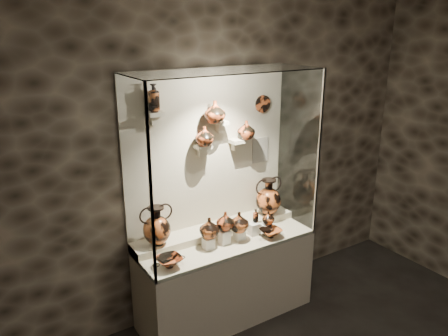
# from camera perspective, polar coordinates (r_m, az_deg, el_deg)

# --- Properties ---
(wall_back) EXTENTS (5.00, 0.02, 3.20)m
(wall_back) POSITION_cam_1_polar(r_m,az_deg,el_deg) (4.13, -2.13, 1.92)
(wall_back) COLOR black
(wall_back) RESTS_ON ground
(plinth) EXTENTS (1.70, 0.60, 0.80)m
(plinth) POSITION_cam_1_polar(r_m,az_deg,el_deg) (4.38, 0.23, -14.35)
(plinth) COLOR beige
(plinth) RESTS_ON floor
(front_tier) EXTENTS (1.68, 0.58, 0.03)m
(front_tier) POSITION_cam_1_polar(r_m,az_deg,el_deg) (4.17, 0.24, -9.54)
(front_tier) COLOR beige
(front_tier) RESTS_ON plinth
(rear_tier) EXTENTS (1.70, 0.25, 0.10)m
(rear_tier) POSITION_cam_1_polar(r_m,az_deg,el_deg) (4.29, -1.03, -8.20)
(rear_tier) COLOR beige
(rear_tier) RESTS_ON plinth
(back_panel) EXTENTS (1.70, 0.03, 1.60)m
(back_panel) POSITION_cam_1_polar(r_m,az_deg,el_deg) (4.13, -2.10, 1.91)
(back_panel) COLOR beige
(back_panel) RESTS_ON plinth
(glass_front) EXTENTS (1.70, 0.01, 1.60)m
(glass_front) POSITION_cam_1_polar(r_m,az_deg,el_deg) (3.64, 2.75, -0.38)
(glass_front) COLOR white
(glass_front) RESTS_ON plinth
(glass_left) EXTENTS (0.01, 0.60, 1.60)m
(glass_left) POSITION_cam_1_polar(r_m,az_deg,el_deg) (3.51, -11.47, -1.41)
(glass_left) COLOR white
(glass_left) RESTS_ON plinth
(glass_right) EXTENTS (0.01, 0.60, 1.60)m
(glass_right) POSITION_cam_1_polar(r_m,az_deg,el_deg) (4.37, 9.67, 2.56)
(glass_right) COLOR white
(glass_right) RESTS_ON plinth
(glass_top) EXTENTS (1.70, 0.60, 0.01)m
(glass_top) POSITION_cam_1_polar(r_m,az_deg,el_deg) (3.71, 0.27, 12.61)
(glass_top) COLOR white
(glass_top) RESTS_ON back_panel
(frame_post_left) EXTENTS (0.02, 0.02, 1.60)m
(frame_post_left) POSITION_cam_1_polar(r_m,az_deg,el_deg) (3.26, -9.53, -2.84)
(frame_post_left) COLOR gray
(frame_post_left) RESTS_ON plinth
(frame_post_right) EXTENTS (0.02, 0.02, 1.60)m
(frame_post_right) POSITION_cam_1_polar(r_m,az_deg,el_deg) (4.16, 12.25, 1.62)
(frame_post_right) COLOR gray
(frame_post_right) RESTS_ON plinth
(pedestal_a) EXTENTS (0.09, 0.09, 0.10)m
(pedestal_a) POSITION_cam_1_polar(r_m,az_deg,el_deg) (4.00, -2.07, -9.77)
(pedestal_a) COLOR silver
(pedestal_a) RESTS_ON front_tier
(pedestal_b) EXTENTS (0.09, 0.09, 0.13)m
(pedestal_b) POSITION_cam_1_polar(r_m,az_deg,el_deg) (4.08, 0.02, -8.99)
(pedestal_b) COLOR silver
(pedestal_b) RESTS_ON front_tier
(pedestal_c) EXTENTS (0.09, 0.09, 0.09)m
(pedestal_c) POSITION_cam_1_polar(r_m,az_deg,el_deg) (4.17, 2.02, -8.66)
(pedestal_c) COLOR silver
(pedestal_c) RESTS_ON front_tier
(pedestal_d) EXTENTS (0.09, 0.09, 0.12)m
(pedestal_d) POSITION_cam_1_polar(r_m,az_deg,el_deg) (4.24, 3.83, -7.95)
(pedestal_d) COLOR silver
(pedestal_d) RESTS_ON front_tier
(pedestal_e) EXTENTS (0.09, 0.09, 0.08)m
(pedestal_e) POSITION_cam_1_polar(r_m,az_deg,el_deg) (4.33, 5.34, -7.74)
(pedestal_e) COLOR silver
(pedestal_e) RESTS_ON front_tier
(bracket_ul) EXTENTS (0.14, 0.12, 0.04)m
(bracket_ul) POSITION_cam_1_polar(r_m,az_deg,el_deg) (3.72, -8.98, 7.01)
(bracket_ul) COLOR beige
(bracket_ul) RESTS_ON back_panel
(bracket_ca) EXTENTS (0.14, 0.12, 0.04)m
(bracket_ca) POSITION_cam_1_polar(r_m,az_deg,el_deg) (3.99, -2.81, 2.81)
(bracket_ca) COLOR beige
(bracket_ca) RESTS_ON back_panel
(bracket_cb) EXTENTS (0.10, 0.12, 0.04)m
(bracket_cb) POSITION_cam_1_polar(r_m,az_deg,el_deg) (4.04, -0.38, 5.95)
(bracket_cb) COLOR beige
(bracket_cb) RESTS_ON back_panel
(bracket_cc) EXTENTS (0.14, 0.12, 0.04)m
(bracket_cc) POSITION_cam_1_polar(r_m,az_deg,el_deg) (4.18, 1.73, 3.55)
(bracket_cc) COLOR beige
(bracket_cc) RESTS_ON back_panel
(amphora_left) EXTENTS (0.38, 0.38, 0.36)m
(amphora_left) POSITION_cam_1_polar(r_m,az_deg,el_deg) (3.91, -8.76, -7.43)
(amphora_left) COLOR #C05824
(amphora_left) RESTS_ON rear_tier
(amphora_right) EXTENTS (0.40, 0.40, 0.38)m
(amphora_right) POSITION_cam_1_polar(r_m,az_deg,el_deg) (4.47, 5.80, -3.75)
(amphora_right) COLOR #C05824
(amphora_right) RESTS_ON rear_tier
(jug_a) EXTENTS (0.19, 0.19, 0.19)m
(jug_a) POSITION_cam_1_polar(r_m,az_deg,el_deg) (3.96, -1.95, -7.79)
(jug_a) COLOR #C05824
(jug_a) RESTS_ON pedestal_a
(jug_b) EXTENTS (0.21, 0.21, 0.17)m
(jug_b) POSITION_cam_1_polar(r_m,az_deg,el_deg) (4.03, 0.15, -6.92)
(jug_b) COLOR #A9421D
(jug_b) RESTS_ON pedestal_b
(jug_c) EXTENTS (0.24, 0.24, 0.19)m
(jug_c) POSITION_cam_1_polar(r_m,az_deg,el_deg) (4.09, 1.96, -7.04)
(jug_c) COLOR #C05824
(jug_c) RESTS_ON pedestal_c
(jug_e) EXTENTS (0.16, 0.16, 0.13)m
(jug_e) POSITION_cam_1_polar(r_m,az_deg,el_deg) (4.29, 5.78, -6.48)
(jug_e) COLOR #C05824
(jug_e) RESTS_ON pedestal_e
(lekythos_small) EXTENTS (0.08, 0.08, 0.15)m
(lekythos_small) POSITION_cam_1_polar(r_m,az_deg,el_deg) (4.22, 4.14, -6.13)
(lekythos_small) COLOR #A9421D
(lekythos_small) RESTS_ON pedestal_d
(kylix_left) EXTENTS (0.32, 0.29, 0.11)m
(kylix_left) POSITION_cam_1_polar(r_m,az_deg,el_deg) (3.75, -7.18, -11.96)
(kylix_left) COLOR #A9421D
(kylix_left) RESTS_ON front_tier
(kylix_right) EXTENTS (0.31, 0.29, 0.10)m
(kylix_right) POSITION_cam_1_polar(r_m,az_deg,el_deg) (4.22, 6.10, -8.33)
(kylix_right) COLOR #C05824
(kylix_right) RESTS_ON front_tier
(lekythos_tall) EXTENTS (0.13, 0.13, 0.26)m
(lekythos_tall) POSITION_cam_1_polar(r_m,az_deg,el_deg) (3.68, -9.19, 9.25)
(lekythos_tall) COLOR #C05824
(lekythos_tall) RESTS_ON bracket_ul
(ovoid_vase_a) EXTENTS (0.21, 0.21, 0.18)m
(ovoid_vase_a) POSITION_cam_1_polar(r_m,az_deg,el_deg) (3.93, -2.58, 4.20)
(ovoid_vase_a) COLOR #A9421D
(ovoid_vase_a) RESTS_ON bracket_ca
(ovoid_vase_b) EXTENTS (0.24, 0.24, 0.20)m
(ovoid_vase_b) POSITION_cam_1_polar(r_m,az_deg,el_deg) (3.93, -1.21, 7.35)
(ovoid_vase_b) COLOR #A9421D
(ovoid_vase_b) RESTS_ON bracket_cb
(ovoid_vase_c) EXTENTS (0.19, 0.19, 0.18)m
(ovoid_vase_c) POSITION_cam_1_polar(r_m,az_deg,el_deg) (4.17, 2.89, 5.00)
(ovoid_vase_c) COLOR #A9421D
(ovoid_vase_c) RESTS_ON bracket_cc
(wall_plate) EXTENTS (0.17, 0.02, 0.17)m
(wall_plate) POSITION_cam_1_polar(r_m,az_deg,el_deg) (4.34, 5.08, 8.34)
(wall_plate) COLOR #B14B22
(wall_plate) RESTS_ON back_panel
(info_placard) EXTENTS (0.19, 0.01, 0.26)m
(info_placard) POSITION_cam_1_polar(r_m,az_deg,el_deg) (4.44, 4.73, 2.36)
(info_placard) COLOR beige
(info_placard) RESTS_ON back_panel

